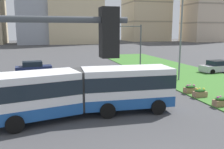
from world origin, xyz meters
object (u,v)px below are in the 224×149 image
at_px(car_navy_sedan, 33,68).
at_px(flower_planter_5, 161,77).
at_px(articulated_bus, 87,90).
at_px(flower_planter_2, 221,101).
at_px(car_silver_hatch, 217,67).
at_px(flower_planter_4, 190,89).
at_px(flower_planter_3, 200,93).
at_px(streetlight_median, 181,36).
at_px(traffic_light_far_right, 133,41).

height_order(car_navy_sedan, flower_planter_5, car_navy_sedan).
distance_m(articulated_bus, flower_planter_2, 9.77).
height_order(car_silver_hatch, flower_planter_4, car_silver_hatch).
bearing_deg(flower_planter_3, car_navy_sedan, 131.93).
bearing_deg(streetlight_median, car_silver_hatch, 23.87).
height_order(flower_planter_2, streetlight_median, streetlight_median).
height_order(flower_planter_5, streetlight_median, streetlight_median).
bearing_deg(flower_planter_2, flower_planter_5, 90.00).
height_order(flower_planter_2, flower_planter_4, same).
xyz_separation_m(flower_planter_3, flower_planter_5, (0.00, 7.01, 0.00)).
relative_size(flower_planter_2, streetlight_median, 0.13).
height_order(flower_planter_4, flower_planter_5, same).
height_order(articulated_bus, car_silver_hatch, articulated_bus).
distance_m(articulated_bus, car_navy_sedan, 17.39).
bearing_deg(flower_planter_5, flower_planter_4, -90.00).
xyz_separation_m(car_silver_hatch, flower_planter_3, (-9.44, -9.88, -0.33)).
relative_size(car_silver_hatch, flower_planter_5, 4.15).
height_order(flower_planter_2, flower_planter_3, same).
xyz_separation_m(articulated_bus, streetlight_median, (11.55, 8.15, 3.17)).
distance_m(flower_planter_3, streetlight_median, 8.11).
bearing_deg(articulated_bus, streetlight_median, 35.21).
distance_m(flower_planter_5, streetlight_median, 4.81).
bearing_deg(flower_planter_2, car_navy_sedan, 127.68).
relative_size(car_navy_sedan, car_silver_hatch, 0.99).
bearing_deg(flower_planter_3, traffic_light_far_right, 96.77).
bearing_deg(car_navy_sedan, traffic_light_far_right, -14.19).
relative_size(flower_planter_4, flower_planter_5, 1.00).
xyz_separation_m(car_navy_sedan, streetlight_median, (15.62, -8.73, 4.07)).
bearing_deg(flower_planter_5, articulated_bus, -138.25).
xyz_separation_m(articulated_bus, flower_planter_2, (9.65, -0.89, -1.23)).
xyz_separation_m(flower_planter_2, flower_planter_4, (0.00, 3.88, 0.00)).
distance_m(articulated_bus, flower_planter_4, 10.17).
distance_m(car_navy_sedan, flower_planter_4, 19.53).
height_order(articulated_bus, flower_planter_2, articulated_bus).
relative_size(car_silver_hatch, traffic_light_far_right, 0.74).
relative_size(articulated_bus, car_navy_sedan, 2.65).
bearing_deg(streetlight_median, flower_planter_3, -106.19).
height_order(flower_planter_5, traffic_light_far_right, traffic_light_far_right).
height_order(car_silver_hatch, traffic_light_far_right, traffic_light_far_right).
bearing_deg(flower_planter_3, flower_planter_5, 90.00).
bearing_deg(articulated_bus, traffic_light_far_right, 59.23).
xyz_separation_m(flower_planter_2, traffic_light_far_right, (-1.45, 14.67, 3.76)).
xyz_separation_m(flower_planter_2, flower_planter_3, (0.00, 2.49, 0.00)).
relative_size(flower_planter_4, streetlight_median, 0.13).
height_order(car_silver_hatch, flower_planter_3, car_silver_hatch).
distance_m(flower_planter_3, traffic_light_far_right, 12.82).
xyz_separation_m(car_silver_hatch, traffic_light_far_right, (-10.88, 2.29, 3.43)).
height_order(car_navy_sedan, flower_planter_3, car_navy_sedan).
bearing_deg(flower_planter_5, flower_planter_3, -90.00).
bearing_deg(flower_planter_2, articulated_bus, 174.73).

